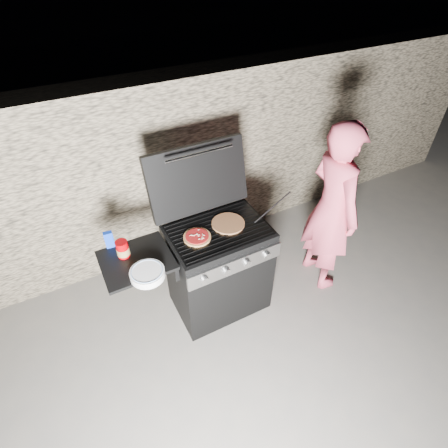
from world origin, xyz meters
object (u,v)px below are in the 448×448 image
gas_grill (193,279)px  pizza_topped (197,237)px  person (332,210)px  sauce_jar (123,249)px

gas_grill → pizza_topped: bearing=-7.7°
pizza_topped → person: person is taller
gas_grill → person: (1.30, -0.15, 0.38)m
pizza_topped → sauce_jar: size_ratio=1.56×
person → sauce_jar: bearing=89.0°
gas_grill → person: 1.36m
sauce_jar → gas_grill: bearing=-8.7°
pizza_topped → sauce_jar: 0.55m
sauce_jar → person: bearing=-7.0°
gas_grill → person: size_ratio=0.81×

